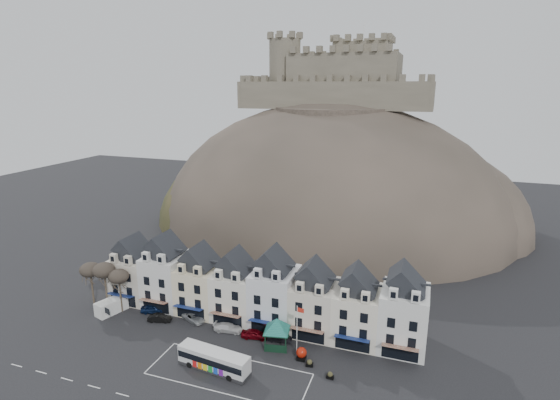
{
  "coord_description": "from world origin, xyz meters",
  "views": [
    {
      "loc": [
        25.71,
        -45.03,
        38.33
      ],
      "look_at": [
        1.47,
        24.0,
        18.87
      ],
      "focal_mm": 28.0,
      "sensor_mm": 36.0,
      "label": 1
    }
  ],
  "objects_px": {
    "car_navy": "(153,309)",
    "car_maroon": "(255,334)",
    "car_white": "(228,328)",
    "bus_shelter": "(277,325)",
    "red_buoy": "(301,353)",
    "car_silver": "(194,317)",
    "bus": "(214,359)",
    "white_van": "(111,306)",
    "car_charcoal": "(280,338)",
    "flagpole": "(297,327)",
    "car_black": "(160,318)"
  },
  "relations": [
    {
      "from": "flagpole",
      "to": "car_white",
      "type": "xyz_separation_m",
      "value": [
        -12.23,
        2.05,
        -3.77
      ]
    },
    {
      "from": "red_buoy",
      "to": "bus_shelter",
      "type": "bearing_deg",
      "value": 157.41
    },
    {
      "from": "car_white",
      "to": "car_maroon",
      "type": "relative_size",
      "value": 1.1
    },
    {
      "from": "white_van",
      "to": "car_charcoal",
      "type": "distance_m",
      "value": 30.45
    },
    {
      "from": "bus",
      "to": "bus_shelter",
      "type": "bearing_deg",
      "value": 58.37
    },
    {
      "from": "car_white",
      "to": "car_maroon",
      "type": "distance_m",
      "value": 4.77
    },
    {
      "from": "car_charcoal",
      "to": "flagpole",
      "type": "bearing_deg",
      "value": -129.53
    },
    {
      "from": "car_maroon",
      "to": "white_van",
      "type": "bearing_deg",
      "value": 82.04
    },
    {
      "from": "car_navy",
      "to": "car_black",
      "type": "relative_size",
      "value": 1.07
    },
    {
      "from": "bus",
      "to": "car_black",
      "type": "bearing_deg",
      "value": 156.49
    },
    {
      "from": "white_van",
      "to": "car_navy",
      "type": "height_order",
      "value": "white_van"
    },
    {
      "from": "car_charcoal",
      "to": "white_van",
      "type": "bearing_deg",
      "value": 84.32
    },
    {
      "from": "car_silver",
      "to": "car_white",
      "type": "distance_m",
      "value": 6.9
    },
    {
      "from": "bus_shelter",
      "to": "car_black",
      "type": "bearing_deg",
      "value": 167.99
    },
    {
      "from": "car_navy",
      "to": "car_white",
      "type": "height_order",
      "value": "car_navy"
    },
    {
      "from": "car_silver",
      "to": "car_charcoal",
      "type": "height_order",
      "value": "car_silver"
    },
    {
      "from": "flagpole",
      "to": "bus_shelter",
      "type": "bearing_deg",
      "value": 168.15
    },
    {
      "from": "bus",
      "to": "car_black",
      "type": "relative_size",
      "value": 2.75
    },
    {
      "from": "car_navy",
      "to": "car_black",
      "type": "bearing_deg",
      "value": -149.14
    },
    {
      "from": "car_white",
      "to": "car_charcoal",
      "type": "distance_m",
      "value": 8.74
    },
    {
      "from": "bus_shelter",
      "to": "red_buoy",
      "type": "relative_size",
      "value": 3.88
    },
    {
      "from": "car_white",
      "to": "bus_shelter",
      "type": "bearing_deg",
      "value": -107.06
    },
    {
      "from": "bus_shelter",
      "to": "white_van",
      "type": "xyz_separation_m",
      "value": [
        -30.49,
        0.11,
        -2.47
      ]
    },
    {
      "from": "car_navy",
      "to": "car_maroon",
      "type": "relative_size",
      "value": 1.0
    },
    {
      "from": "car_navy",
      "to": "car_charcoal",
      "type": "xyz_separation_m",
      "value": [
        23.65,
        -1.09,
        -0.1
      ]
    },
    {
      "from": "white_van",
      "to": "car_navy",
      "type": "xyz_separation_m",
      "value": [
        6.77,
        2.39,
        -0.49
      ]
    },
    {
      "from": "flagpole",
      "to": "car_white",
      "type": "bearing_deg",
      "value": 170.47
    },
    {
      "from": "white_van",
      "to": "car_white",
      "type": "relative_size",
      "value": 1.24
    },
    {
      "from": "white_van",
      "to": "car_charcoal",
      "type": "height_order",
      "value": "white_van"
    },
    {
      "from": "car_white",
      "to": "car_black",
      "type": "bearing_deg",
      "value": 86.42
    },
    {
      "from": "bus",
      "to": "car_silver",
      "type": "height_order",
      "value": "bus"
    },
    {
      "from": "red_buoy",
      "to": "car_silver",
      "type": "bearing_deg",
      "value": 168.25
    },
    {
      "from": "car_white",
      "to": "car_silver",
      "type": "bearing_deg",
      "value": 73.19
    },
    {
      "from": "red_buoy",
      "to": "car_maroon",
      "type": "distance_m",
      "value": 8.91
    },
    {
      "from": "white_van",
      "to": "car_white",
      "type": "height_order",
      "value": "white_van"
    },
    {
      "from": "flagpole",
      "to": "car_navy",
      "type": "distance_m",
      "value": 27.58
    },
    {
      "from": "flagpole",
      "to": "car_charcoal",
      "type": "height_order",
      "value": "flagpole"
    },
    {
      "from": "bus_shelter",
      "to": "car_charcoal",
      "type": "relative_size",
      "value": 1.96
    },
    {
      "from": "car_white",
      "to": "car_navy",
      "type": "bearing_deg",
      "value": 77.09
    },
    {
      "from": "car_navy",
      "to": "car_charcoal",
      "type": "distance_m",
      "value": 23.67
    },
    {
      "from": "bus_shelter",
      "to": "car_navy",
      "type": "bearing_deg",
      "value": 162.82
    },
    {
      "from": "car_silver",
      "to": "bus",
      "type": "bearing_deg",
      "value": -115.46
    },
    {
      "from": "red_buoy",
      "to": "car_charcoal",
      "type": "height_order",
      "value": "red_buoy"
    },
    {
      "from": "red_buoy",
      "to": "car_white",
      "type": "relative_size",
      "value": 0.41
    },
    {
      "from": "car_navy",
      "to": "car_silver",
      "type": "xyz_separation_m",
      "value": [
        8.08,
        -0.16,
        -0.08
      ]
    },
    {
      "from": "car_silver",
      "to": "car_maroon",
      "type": "height_order",
      "value": "car_maroon"
    },
    {
      "from": "bus",
      "to": "flagpole",
      "type": "distance_m",
      "value": 12.55
    },
    {
      "from": "car_navy",
      "to": "car_maroon",
      "type": "bearing_deg",
      "value": -115.95
    },
    {
      "from": "car_white",
      "to": "car_maroon",
      "type": "height_order",
      "value": "car_maroon"
    },
    {
      "from": "bus",
      "to": "white_van",
      "type": "bearing_deg",
      "value": 167.77
    }
  ]
}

